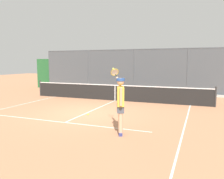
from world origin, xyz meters
The scene contains 6 objects.
ground_plane centered at (0.00, 0.00, 0.00)m, with size 60.00×60.00×0.00m, color #B27551.
court_line_markings centered at (0.00, 2.11, 0.00)m, with size 8.71×9.97×0.01m.
fence_backdrop centered at (0.00, -8.36, 1.31)m, with size 18.54×1.37×3.32m.
tennis_net centered at (0.00, -3.70, 0.49)m, with size 11.19×0.09×1.07m.
tennis_player centered at (-2.44, 2.30, 1.08)m, with size 0.86×1.29×2.10m.
tennis_ball_mid_court centered at (-0.25, 0.33, 0.03)m, with size 0.07×0.07×0.07m, color #CCDB33.
Camera 1 is at (-4.80, 9.03, 2.29)m, focal length 36.43 mm.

